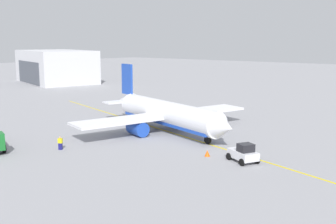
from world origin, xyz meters
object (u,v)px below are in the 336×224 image
safety_cone_nose (207,153)px  airplane (166,114)px  refueling_worker (60,143)px  pushback_tug (244,153)px

safety_cone_nose → airplane: bearing=148.7°
refueling_worker → safety_cone_nose: refueling_worker is taller
airplane → refueling_worker: size_ratio=17.01×
pushback_tug → refueling_worker: bearing=-154.5°
safety_cone_nose → pushback_tug: bearing=7.9°
airplane → pushback_tug: airplane is taller
pushback_tug → safety_cone_nose: size_ratio=5.52×
pushback_tug → airplane: bearing=157.6°
airplane → safety_cone_nose: airplane is taller
airplane → refueling_worker: bearing=-101.3°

